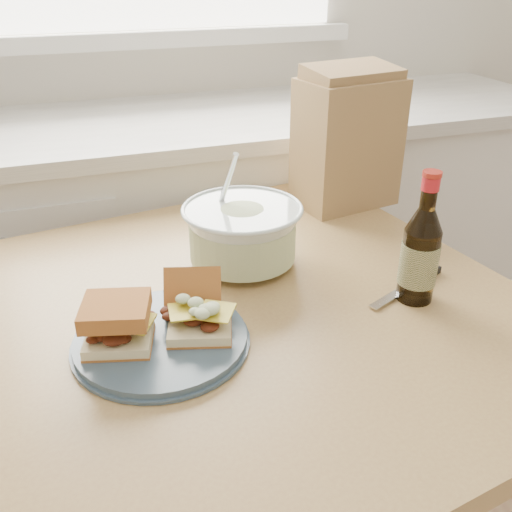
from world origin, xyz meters
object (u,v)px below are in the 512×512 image
object	(u,v)px
dining_table	(247,358)
plate	(161,340)
beer_bottle	(420,254)
coleslaw_bowl	(242,236)
paper_bag	(347,143)

from	to	relation	value
dining_table	plate	bearing A→B (deg)	-167.29
dining_table	beer_bottle	world-z (taller)	beer_bottle
coleslaw_bowl	beer_bottle	distance (m)	0.34
dining_table	paper_bag	xyz separation A→B (m)	(0.38, 0.37, 0.27)
beer_bottle	dining_table	bearing A→B (deg)	-173.84
dining_table	paper_bag	size ratio (longest dim) A/B	3.68
plate	paper_bag	world-z (taller)	paper_bag
plate	beer_bottle	size ratio (longest dim) A/B	1.14
beer_bottle	coleslaw_bowl	bearing A→B (deg)	158.99
plate	dining_table	bearing A→B (deg)	21.52
dining_table	coleslaw_bowl	bearing A→B (deg)	65.80
coleslaw_bowl	paper_bag	world-z (taller)	paper_bag
dining_table	coleslaw_bowl	world-z (taller)	coleslaw_bowl
dining_table	coleslaw_bowl	size ratio (longest dim) A/B	4.69
plate	coleslaw_bowl	bearing A→B (deg)	46.09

